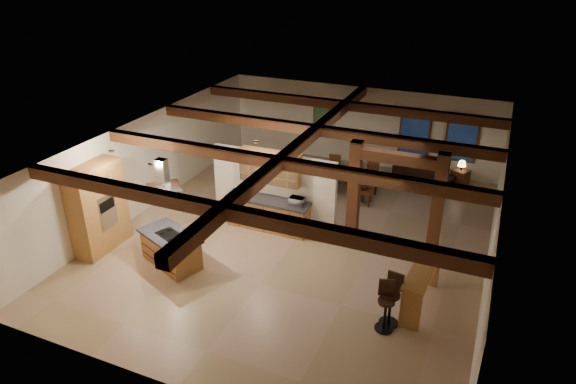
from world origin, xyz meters
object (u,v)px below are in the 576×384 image
kitchen_island (171,249)px  dining_table (350,185)px  sofa (426,171)px  bar_counter (422,280)px

kitchen_island → dining_table: (2.99, 5.83, -0.14)m
sofa → dining_table: bearing=66.1°
dining_table → kitchen_island: bearing=-100.8°
kitchen_island → sofa: (5.13, 7.94, -0.10)m
dining_table → sofa: bearing=61.0°
kitchen_island → sofa: bearing=57.1°
dining_table → bar_counter: size_ratio=0.83×
sofa → bar_counter: (1.07, -7.16, 0.37)m
dining_table → bar_counter: bearing=-41.1°
kitchen_island → bar_counter: (6.20, 0.78, 0.26)m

